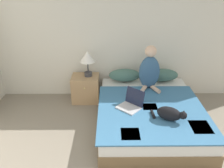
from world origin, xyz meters
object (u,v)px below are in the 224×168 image
at_px(bed, 149,114).
at_px(person_sitting, 149,70).
at_px(table_lamp, 88,58).
at_px(cat_tabby, 170,114).
at_px(laptop_open, 131,104).
at_px(pillow_near, 125,75).
at_px(nightstand, 86,88).
at_px(pillow_far, 162,75).

distance_m(bed, person_sitting, 0.78).
bearing_deg(table_lamp, person_sitting, -13.68).
xyz_separation_m(cat_tabby, laptop_open, (-0.52, 0.34, -0.04)).
xyz_separation_m(pillow_near, laptop_open, (0.04, -0.97, -0.06)).
height_order(pillow_near, nightstand, pillow_near).
distance_m(pillow_near, person_sitting, 0.55).
xyz_separation_m(bed, pillow_far, (0.36, 0.86, 0.31)).
distance_m(bed, pillow_near, 0.98).
height_order(person_sitting, cat_tabby, person_sitting).
height_order(pillow_far, laptop_open, laptop_open).
bearing_deg(cat_tabby, laptop_open, 173.69).
relative_size(bed, table_lamp, 4.18).
xyz_separation_m(pillow_near, person_sitting, (0.41, -0.29, 0.22)).
distance_m(pillow_near, cat_tabby, 1.43).
height_order(cat_tabby, table_lamp, table_lamp).
xyz_separation_m(pillow_near, cat_tabby, (0.56, -1.31, -0.02)).
xyz_separation_m(bed, nightstand, (-1.10, 0.81, 0.06)).
bearing_deg(nightstand, laptop_open, -49.40).
xyz_separation_m(person_sitting, table_lamp, (-1.10, 0.27, 0.13)).
height_order(laptop_open, nightstand, laptop_open).
relative_size(pillow_far, laptop_open, 1.31).
distance_m(pillow_far, table_lamp, 1.45).
height_order(cat_tabby, laptop_open, laptop_open).
height_order(laptop_open, table_lamp, table_lamp).
relative_size(cat_tabby, table_lamp, 0.94).
bearing_deg(table_lamp, pillow_near, 2.16).
xyz_separation_m(bed, laptop_open, (-0.32, -0.11, 0.25)).
bearing_deg(cat_tabby, table_lamp, 161.27).
xyz_separation_m(cat_tabby, table_lamp, (-1.25, 1.29, 0.37)).
bearing_deg(person_sitting, nightstand, 168.07).
bearing_deg(laptop_open, pillow_far, 97.05).
relative_size(pillow_near, person_sitting, 0.76).
bearing_deg(cat_tabby, nightstand, 163.11).
height_order(bed, pillow_far, pillow_far).
distance_m(person_sitting, nightstand, 1.28).
bearing_deg(pillow_near, bed, -67.36).
distance_m(cat_tabby, table_lamp, 1.83).
bearing_deg(nightstand, person_sitting, -11.93).
relative_size(person_sitting, laptop_open, 1.72).
xyz_separation_m(bed, cat_tabby, (0.21, -0.46, 0.29)).
relative_size(bed, pillow_near, 3.40).
bearing_deg(laptop_open, pillow_near, 134.29).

